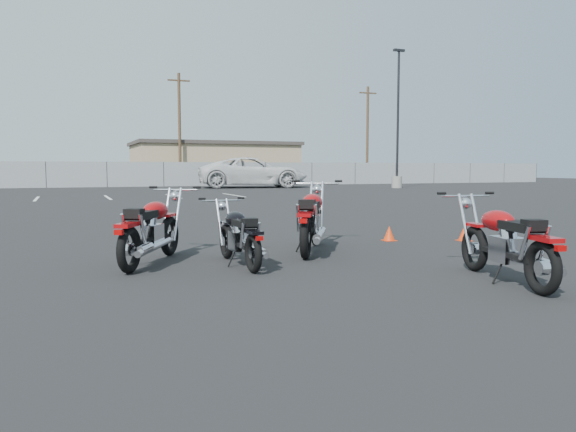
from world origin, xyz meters
name	(u,v)px	position (x,y,z in m)	size (l,w,h in m)	color
ground	(291,267)	(0.00, 0.00, 0.00)	(120.00, 120.00, 0.00)	black
motorcycle_front_red	(151,230)	(-1.71, 1.00, 0.49)	(1.46, 2.07, 1.07)	black
motorcycle_second_black	(240,236)	(-0.59, 0.42, 0.41)	(0.72, 1.85, 0.91)	black
motorcycle_third_red	(312,220)	(0.86, 1.23, 0.52)	(1.56, 2.21, 1.14)	black
motorcycle_rear_red	(506,243)	(2.00, -1.85, 0.47)	(0.89, 2.10, 1.03)	black
training_cone_near	(389,233)	(2.77, 1.96, 0.14)	(0.23, 0.23, 0.27)	#ED380C
training_cone_extra	(464,233)	(4.06, 1.43, 0.14)	(0.23, 0.23, 0.28)	#ED380C
light_pole_east	(397,153)	(18.26, 25.85, 2.35)	(0.80, 0.70, 9.29)	gray
chainlink_fence	(107,174)	(0.00, 35.00, 0.90)	(80.06, 0.06, 1.80)	gray
tan_building_east	(213,163)	(10.00, 44.00, 1.86)	(14.40, 9.40, 3.70)	tan
utility_pole_c	(180,127)	(6.00, 39.00, 4.69)	(1.80, 0.24, 9.00)	#402D1E
utility_pole_d	(367,133)	(24.00, 40.00, 4.69)	(1.80, 0.24, 9.00)	#402D1E
parking_line_stripes	(73,198)	(-2.50, 20.00, 0.00)	(15.12, 4.00, 0.01)	silver
white_van	(253,164)	(9.34, 30.19, 1.65)	(8.71, 3.48, 3.31)	silver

